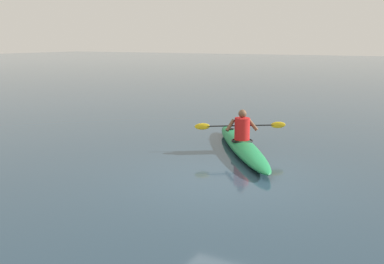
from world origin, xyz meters
TOP-DOWN VIEW (x-y plane):
  - ground_plane at (0.00, 0.00)m, footprint 160.00×160.00m
  - kayak at (0.61, -2.40)m, footprint 3.43×4.50m
  - kayaker at (0.64, -2.43)m, footprint 1.99×1.42m

SIDE VIEW (x-z plane):
  - ground_plane at x=0.00m, z-range 0.00..0.00m
  - kayak at x=0.61m, z-range 0.00..0.32m
  - kayaker at x=0.64m, z-range 0.25..1.04m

